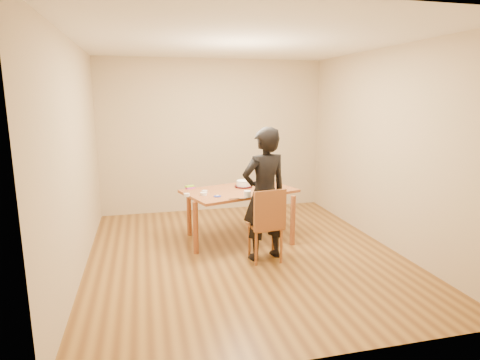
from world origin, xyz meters
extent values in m
cube|color=brown|center=(0.00, 0.00, 0.00)|extent=(4.00, 4.50, 0.00)
cube|color=silver|center=(0.00, 0.00, 2.70)|extent=(4.00, 4.50, 0.00)
cube|color=tan|center=(0.00, 2.25, 1.35)|extent=(4.00, 0.00, 2.70)
cube|color=tan|center=(-2.00, 0.00, 1.35)|extent=(0.00, 4.50, 2.70)
cube|color=tan|center=(2.00, 0.00, 1.35)|extent=(0.00, 4.50, 2.70)
cube|color=brown|center=(0.06, 0.54, 0.73)|extent=(1.71, 1.31, 0.04)
cube|color=brown|center=(0.21, -0.24, 0.45)|extent=(0.43, 0.43, 0.04)
cylinder|color=red|center=(0.17, 0.70, 0.76)|extent=(0.26, 0.26, 0.02)
cylinder|color=white|center=(0.17, 0.70, 0.80)|extent=(0.21, 0.21, 0.07)
ellipsoid|color=white|center=(0.17, 0.70, 0.85)|extent=(0.20, 0.20, 0.03)
cylinder|color=white|center=(0.07, 0.10, 0.79)|extent=(0.09, 0.09, 0.08)
cylinder|color=#172597|center=(-0.31, 0.22, 0.75)|extent=(0.10, 0.10, 0.01)
ellipsoid|color=white|center=(-0.31, 0.22, 0.77)|extent=(0.04, 0.04, 0.02)
cylinder|color=white|center=(-0.48, 0.33, 0.77)|extent=(0.09, 0.09, 0.04)
cylinder|color=white|center=(-0.45, 0.46, 0.77)|extent=(0.08, 0.08, 0.04)
cylinder|color=white|center=(-0.71, 0.33, 0.77)|extent=(0.08, 0.08, 0.04)
cube|color=#DC33AB|center=(-0.61, 0.79, 0.76)|extent=(0.15, 0.11, 0.02)
cube|color=green|center=(-0.61, 0.79, 0.78)|extent=(0.14, 0.11, 0.02)
cube|color=black|center=(-0.13, 0.04, 0.75)|extent=(0.14, 0.02, 0.01)
imported|color=black|center=(0.21, -0.19, 0.85)|extent=(0.69, 0.53, 1.69)
camera|label=1|loc=(-1.24, -4.86, 2.04)|focal=30.00mm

